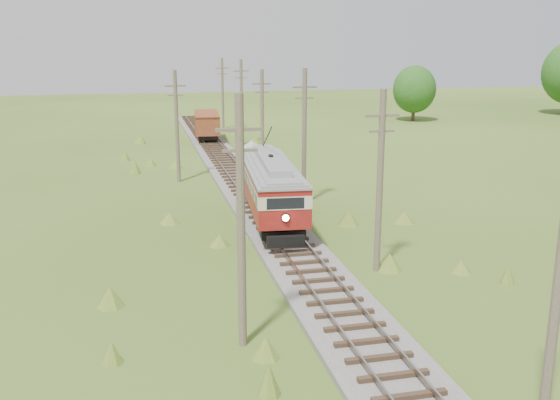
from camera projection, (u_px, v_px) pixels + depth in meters
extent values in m
cube|color=#605B54|center=(249.00, 194.00, 44.19)|extent=(3.60, 96.00, 0.25)
cube|color=#726659|center=(239.00, 190.00, 43.95)|extent=(0.08, 96.00, 0.17)
cube|color=#726659|center=(259.00, 189.00, 44.26)|extent=(0.08, 96.00, 0.17)
cube|color=#2D2116|center=(249.00, 192.00, 44.14)|extent=(2.40, 96.00, 0.16)
cube|color=black|center=(271.00, 209.00, 36.98)|extent=(3.23, 10.84, 0.44)
cube|color=maroon|center=(271.00, 193.00, 36.74)|extent=(3.72, 11.80, 1.06)
cube|color=beige|center=(271.00, 179.00, 36.53)|extent=(3.75, 11.86, 0.68)
cube|color=black|center=(271.00, 179.00, 36.53)|extent=(3.73, 11.34, 0.53)
cube|color=maroon|center=(271.00, 171.00, 36.41)|extent=(3.72, 11.80, 0.29)
cube|color=gray|center=(271.00, 165.00, 36.33)|extent=(3.78, 11.92, 0.37)
cube|color=gray|center=(271.00, 160.00, 36.25)|extent=(1.98, 8.78, 0.39)
sphere|color=#FFF2BF|center=(286.00, 218.00, 31.06)|extent=(0.35, 0.35, 0.35)
cylinder|color=black|center=(267.00, 137.00, 37.65)|extent=(0.45, 4.49, 1.87)
cylinder|color=black|center=(268.00, 232.00, 32.68)|extent=(0.18, 0.78, 0.77)
cylinder|color=black|center=(295.00, 231.00, 32.87)|extent=(0.18, 0.78, 0.77)
cylinder|color=black|center=(252.00, 193.00, 41.11)|extent=(0.18, 0.78, 0.77)
cylinder|color=black|center=(274.00, 192.00, 41.31)|extent=(0.18, 0.78, 0.77)
cube|color=black|center=(207.00, 134.00, 68.30)|extent=(2.58, 7.04, 0.48)
cube|color=#612B17|center=(207.00, 123.00, 68.00)|extent=(3.14, 7.85, 1.92)
cube|color=#612B17|center=(207.00, 113.00, 67.75)|extent=(3.21, 8.01, 0.11)
cylinder|color=black|center=(201.00, 136.00, 65.98)|extent=(0.18, 0.77, 0.77)
cylinder|color=black|center=(215.00, 136.00, 66.17)|extent=(0.18, 0.77, 0.77)
cylinder|color=black|center=(200.00, 130.00, 70.39)|extent=(0.18, 0.77, 0.77)
cylinder|color=black|center=(213.00, 130.00, 70.59)|extent=(0.18, 0.77, 0.77)
cone|color=gray|center=(251.00, 146.00, 62.36)|extent=(2.97, 2.97, 1.11)
cone|color=gray|center=(261.00, 149.00, 61.70)|extent=(1.67, 1.67, 0.65)
cylinder|color=brown|center=(558.00, 285.00, 16.43)|extent=(0.30, 0.30, 8.80)
cylinder|color=brown|center=(380.00, 183.00, 28.77)|extent=(0.30, 0.30, 8.60)
cube|color=brown|center=(383.00, 116.00, 28.01)|extent=(1.60, 0.12, 0.12)
cube|color=brown|center=(382.00, 131.00, 28.18)|extent=(1.20, 0.10, 0.10)
cylinder|color=brown|center=(304.00, 138.00, 40.98)|extent=(0.30, 0.30, 9.00)
cube|color=brown|center=(305.00, 87.00, 40.17)|extent=(1.60, 0.12, 0.12)
cube|color=brown|center=(305.00, 98.00, 40.34)|extent=(1.20, 0.10, 0.10)
cylinder|color=brown|center=(262.00, 119.00, 53.29)|extent=(0.30, 0.30, 8.40)
cube|color=brown|center=(262.00, 84.00, 52.55)|extent=(1.60, 0.12, 0.12)
cube|color=brown|center=(262.00, 92.00, 52.72)|extent=(1.20, 0.10, 0.10)
cylinder|color=brown|center=(241.00, 102.00, 65.59)|extent=(0.30, 0.30, 8.90)
cube|color=brown|center=(241.00, 71.00, 64.79)|extent=(1.60, 0.12, 0.12)
cube|color=brown|center=(241.00, 78.00, 64.97)|extent=(1.20, 0.10, 0.10)
cylinder|color=brown|center=(223.00, 94.00, 77.85)|extent=(0.30, 0.30, 8.70)
cube|color=brown|center=(222.00, 68.00, 77.08)|extent=(1.60, 0.12, 0.12)
cube|color=brown|center=(222.00, 74.00, 77.25)|extent=(1.20, 0.10, 0.10)
cylinder|color=brown|center=(241.00, 225.00, 21.42)|extent=(0.30, 0.30, 9.00)
cube|color=brown|center=(239.00, 130.00, 20.61)|extent=(1.60, 0.12, 0.12)
cube|color=brown|center=(240.00, 151.00, 20.78)|extent=(1.20, 0.10, 0.10)
cylinder|color=brown|center=(177.00, 127.00, 47.85)|extent=(0.30, 0.30, 8.60)
cube|color=brown|center=(175.00, 86.00, 47.09)|extent=(1.60, 0.12, 0.12)
cube|color=brown|center=(176.00, 95.00, 47.26)|extent=(1.20, 0.10, 0.10)
cylinder|color=#38281C|center=(413.00, 112.00, 86.34)|extent=(0.50, 0.50, 2.52)
ellipsoid|color=#1C5118|center=(414.00, 89.00, 85.59)|extent=(5.88, 5.88, 6.47)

